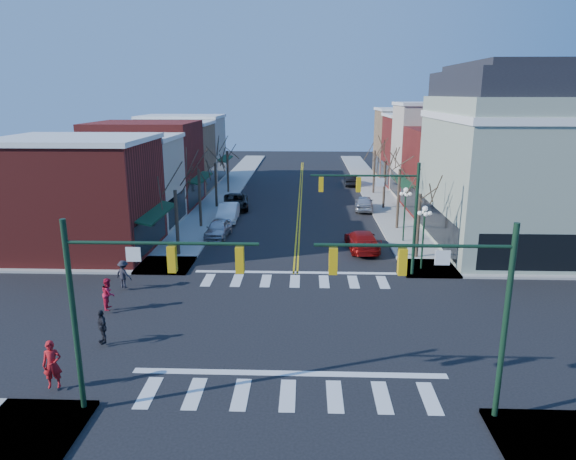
# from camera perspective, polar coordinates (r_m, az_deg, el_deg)

# --- Properties ---
(ground) EXTENTS (160.00, 160.00, 0.00)m
(ground) POSITION_cam_1_polar(r_m,az_deg,el_deg) (26.09, 0.46, -10.51)
(ground) COLOR black
(ground) RESTS_ON ground
(sidewalk_left) EXTENTS (3.50, 70.00, 0.15)m
(sidewalk_left) POSITION_cam_1_polar(r_m,az_deg,el_deg) (45.92, -9.82, 0.67)
(sidewalk_left) COLOR #9E9B93
(sidewalk_left) RESTS_ON ground
(sidewalk_right) EXTENTS (3.50, 70.00, 0.15)m
(sidewalk_right) POSITION_cam_1_polar(r_m,az_deg,el_deg) (45.68, 12.21, 0.47)
(sidewalk_right) COLOR #9E9B93
(sidewalk_right) RESTS_ON ground
(bldg_left_brick_a) EXTENTS (10.00, 8.50, 8.00)m
(bldg_left_brick_a) POSITION_cam_1_polar(r_m,az_deg,el_deg) (39.48, -22.16, 3.30)
(bldg_left_brick_a) COLOR maroon
(bldg_left_brick_a) RESTS_ON ground
(bldg_left_stucco_a) EXTENTS (10.00, 7.00, 7.50)m
(bldg_left_stucco_a) POSITION_cam_1_polar(r_m,az_deg,el_deg) (46.58, -18.33, 4.95)
(bldg_left_stucco_a) COLOR #B9AC99
(bldg_left_stucco_a) RESTS_ON ground
(bldg_left_brick_b) EXTENTS (10.00, 9.00, 8.50)m
(bldg_left_brick_b) POSITION_cam_1_polar(r_m,az_deg,el_deg) (53.99, -15.49, 6.98)
(bldg_left_brick_b) COLOR maroon
(bldg_left_brick_b) RESTS_ON ground
(bldg_left_tan) EXTENTS (10.00, 7.50, 7.80)m
(bldg_left_tan) POSITION_cam_1_polar(r_m,az_deg,el_deg) (61.89, -13.21, 7.75)
(bldg_left_tan) COLOR #9E7B57
(bldg_left_tan) RESTS_ON ground
(bldg_left_stucco_b) EXTENTS (10.00, 8.00, 8.20)m
(bldg_left_stucco_b) POSITION_cam_1_polar(r_m,az_deg,el_deg) (69.33, -11.57, 8.74)
(bldg_left_stucco_b) COLOR #B9AC99
(bldg_left_stucco_b) RESTS_ON ground
(bldg_right_brick_a) EXTENTS (10.00, 8.50, 8.00)m
(bldg_right_brick_a) POSITION_cam_1_polar(r_m,az_deg,el_deg) (52.00, 18.74, 6.17)
(bldg_right_brick_a) COLOR maroon
(bldg_right_brick_a) RESTS_ON ground
(bldg_right_stucco) EXTENTS (10.00, 7.00, 10.00)m
(bldg_right_stucco) POSITION_cam_1_polar(r_m,az_deg,el_deg) (59.29, 16.72, 8.29)
(bldg_right_stucco) COLOR #B9AC99
(bldg_right_stucco) RESTS_ON ground
(bldg_right_brick_b) EXTENTS (10.00, 8.00, 8.50)m
(bldg_right_brick_b) POSITION_cam_1_polar(r_m,az_deg,el_deg) (66.61, 15.09, 8.42)
(bldg_right_brick_b) COLOR maroon
(bldg_right_brick_b) RESTS_ON ground
(bldg_right_tan) EXTENTS (10.00, 8.00, 9.00)m
(bldg_right_tan) POSITION_cam_1_polar(r_m,az_deg,el_deg) (74.37, 13.74, 9.32)
(bldg_right_tan) COLOR #9E7B57
(bldg_right_tan) RESTS_ON ground
(victorian_corner) EXTENTS (12.25, 14.25, 13.30)m
(victorian_corner) POSITION_cam_1_polar(r_m,az_deg,el_deg) (41.48, 24.72, 7.28)
(victorian_corner) COLOR gray
(victorian_corner) RESTS_ON ground
(traffic_mast_near_left) EXTENTS (6.60, 0.28, 7.20)m
(traffic_mast_near_left) POSITION_cam_1_polar(r_m,az_deg,el_deg) (18.47, -17.75, -6.40)
(traffic_mast_near_left) COLOR #14331E
(traffic_mast_near_left) RESTS_ON ground
(traffic_mast_near_right) EXTENTS (6.60, 0.28, 7.20)m
(traffic_mast_near_right) POSITION_cam_1_polar(r_m,az_deg,el_deg) (18.09, 17.79, -6.86)
(traffic_mast_near_right) COLOR #14331E
(traffic_mast_near_right) RESTS_ON ground
(traffic_mast_far_right) EXTENTS (6.60, 0.28, 7.20)m
(traffic_mast_far_right) POSITION_cam_1_polar(r_m,az_deg,el_deg) (32.01, 10.84, 2.95)
(traffic_mast_far_right) COLOR #14331E
(traffic_mast_far_right) RESTS_ON ground
(lamppost_corner) EXTENTS (0.36, 0.36, 4.33)m
(lamppost_corner) POSITION_cam_1_polar(r_m,az_deg,el_deg) (33.95, 14.85, 0.36)
(lamppost_corner) COLOR #14331E
(lamppost_corner) RESTS_ON ground
(lamppost_midblock) EXTENTS (0.36, 0.36, 4.33)m
(lamppost_midblock) POSITION_cam_1_polar(r_m,az_deg,el_deg) (40.15, 12.87, 2.69)
(lamppost_midblock) COLOR #14331E
(lamppost_midblock) RESTS_ON ground
(tree_left_a) EXTENTS (0.24, 0.24, 4.76)m
(tree_left_a) POSITION_cam_1_polar(r_m,az_deg,el_deg) (36.79, -12.24, 0.70)
(tree_left_a) COLOR #382B21
(tree_left_a) RESTS_ON ground
(tree_left_b) EXTENTS (0.24, 0.24, 5.04)m
(tree_left_b) POSITION_cam_1_polar(r_m,az_deg,el_deg) (44.36, -9.77, 3.41)
(tree_left_b) COLOR #382B21
(tree_left_b) RESTS_ON ground
(tree_left_c) EXTENTS (0.24, 0.24, 4.55)m
(tree_left_c) POSITION_cam_1_polar(r_m,az_deg,el_deg) (52.13, -8.00, 4.91)
(tree_left_c) COLOR #382B21
(tree_left_c) RESTS_ON ground
(tree_left_d) EXTENTS (0.24, 0.24, 4.90)m
(tree_left_d) POSITION_cam_1_polar(r_m,az_deg,el_deg) (59.89, -6.70, 6.41)
(tree_left_d) COLOR #382B21
(tree_left_d) RESTS_ON ground
(tree_right_a) EXTENTS (0.24, 0.24, 4.62)m
(tree_right_a) POSITION_cam_1_polar(r_m,az_deg,el_deg) (36.52, 14.25, 0.36)
(tree_right_a) COLOR #382B21
(tree_right_a) RESTS_ON ground
(tree_right_b) EXTENTS (0.24, 0.24, 5.18)m
(tree_right_b) POSITION_cam_1_polar(r_m,az_deg,el_deg) (44.11, 12.16, 3.32)
(tree_right_b) COLOR #382B21
(tree_right_b) RESTS_ON ground
(tree_right_c) EXTENTS (0.24, 0.24, 4.83)m
(tree_right_c) POSITION_cam_1_polar(r_m,az_deg,el_deg) (51.90, 10.65, 4.91)
(tree_right_c) COLOR #382B21
(tree_right_c) RESTS_ON ground
(tree_right_d) EXTENTS (0.24, 0.24, 4.97)m
(tree_right_d) POSITION_cam_1_polar(r_m,az_deg,el_deg) (59.71, 9.54, 6.31)
(tree_right_d) COLOR #382B21
(tree_right_d) RESTS_ON ground
(car_left_near) EXTENTS (1.94, 4.24, 1.41)m
(car_left_near) POSITION_cam_1_polar(r_m,az_deg,el_deg) (41.66, -7.75, 0.18)
(car_left_near) COLOR #B9B8BD
(car_left_near) RESTS_ON ground
(car_left_mid) EXTENTS (1.85, 4.87, 1.59)m
(car_left_mid) POSITION_cam_1_polar(r_m,az_deg,el_deg) (46.77, -6.67, 1.95)
(car_left_mid) COLOR white
(car_left_mid) RESTS_ON ground
(car_left_far) EXTENTS (3.10, 5.58, 1.48)m
(car_left_far) POSITION_cam_1_polar(r_m,az_deg,el_deg) (51.63, -5.85, 3.14)
(car_left_far) COLOR black
(car_left_far) RESTS_ON ground
(car_right_near) EXTENTS (2.45, 5.24, 1.48)m
(car_right_near) POSITION_cam_1_polar(r_m,az_deg,el_deg) (38.15, 8.23, -1.16)
(car_right_near) COLOR #98100D
(car_right_near) RESTS_ON ground
(car_right_mid) EXTENTS (2.15, 4.50, 1.48)m
(car_right_mid) POSITION_cam_1_polar(r_m,az_deg,el_deg) (51.28, 8.46, 2.98)
(car_right_mid) COLOR #B7B8BC
(car_right_mid) RESTS_ON ground
(car_right_far) EXTENTS (1.47, 4.22, 1.39)m
(car_right_far) POSITION_cam_1_polar(r_m,az_deg,el_deg) (65.35, 6.97, 5.55)
(car_right_far) COLOR black
(car_right_far) RESTS_ON ground
(pedestrian_red_a) EXTENTS (0.78, 0.60, 1.93)m
(pedestrian_red_a) POSITION_cam_1_polar(r_m,az_deg,el_deg) (22.33, -24.73, -13.42)
(pedestrian_red_a) COLOR #A91217
(pedestrian_red_a) RESTS_ON sidewalk_left
(pedestrian_red_b) EXTENTS (0.79, 0.93, 1.70)m
(pedestrian_red_b) POSITION_cam_1_polar(r_m,az_deg,el_deg) (28.84, -19.32, -6.68)
(pedestrian_red_b) COLOR red
(pedestrian_red_b) RESTS_ON sidewalk_left
(pedestrian_dark_a) EXTENTS (0.91, 0.96, 1.60)m
(pedestrian_dark_a) POSITION_cam_1_polar(r_m,az_deg,el_deg) (25.20, -19.97, -10.04)
(pedestrian_dark_a) COLOR black
(pedestrian_dark_a) RESTS_ON sidewalk_left
(pedestrian_dark_b) EXTENTS (1.24, 1.02, 1.66)m
(pedestrian_dark_b) POSITION_cam_1_polar(r_m,az_deg,el_deg) (31.60, -17.81, -4.70)
(pedestrian_dark_b) COLOR black
(pedestrian_dark_b) RESTS_ON sidewalk_left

